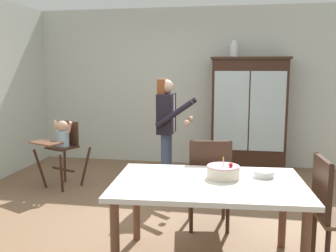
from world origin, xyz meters
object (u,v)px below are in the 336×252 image
china_cabinet (249,114)px  birthday_cake (223,172)px  high_chair_with_toddler (62,142)px  adult_person (167,122)px  ceramic_vase (234,50)px  serving_bowl (264,174)px  dining_table (208,191)px  dining_chair_far_side (209,178)px  dining_chair_right_end (333,208)px

china_cabinet → birthday_cake: bearing=-95.6°
high_chair_with_toddler → adult_person: (1.49, 0.01, 0.31)m
china_cabinet → ceramic_vase: ceramic_vase is taller
birthday_cake → serving_bowl: size_ratio=1.56×
high_chair_with_toddler → serving_bowl: 3.07m
china_cabinet → ceramic_vase: 1.07m
dining_table → china_cabinet: bearing=82.6°
high_chair_with_toddler → adult_person: 1.52m
high_chair_with_toddler → adult_person: bearing=23.8°
china_cabinet → dining_table: china_cabinet is taller
dining_table → birthday_cake: size_ratio=5.82×
adult_person → serving_bowl: 1.97m
serving_bowl → dining_chair_far_side: 0.74m
high_chair_with_toddler → birthday_cake: high_chair_with_toddler is taller
ceramic_vase → dining_chair_right_end: (0.84, -3.18, -1.41)m
dining_chair_far_side → dining_chair_right_end: same height
high_chair_with_toddler → dining_table: 2.82m
birthday_cake → serving_bowl: (0.34, 0.10, -0.03)m
dining_chair_right_end → adult_person: bearing=40.0°
china_cabinet → dining_table: size_ratio=1.14×
adult_person → dining_chair_far_side: (0.64, -1.09, -0.41)m
china_cabinet → dining_chair_right_end: bearing=-79.7°
dining_table → serving_bowl: size_ratio=9.06×
china_cabinet → high_chair_with_toddler: (-2.59, -1.44, -0.28)m
birthday_cake → dining_chair_far_side: bearing=104.4°
birthday_cake → dining_chair_far_side: 0.67m
adult_person → dining_chair_right_end: size_ratio=1.59×
dining_chair_far_side → birthday_cake: bearing=96.0°
serving_bowl → dining_chair_far_side: dining_chair_far_side is taller
birthday_cake → dining_chair_right_end: size_ratio=0.29×
china_cabinet → dining_chair_far_side: 2.59m
serving_bowl → dining_chair_right_end: dining_chair_right_end is taller
high_chair_with_toddler → dining_chair_right_end: bearing=-5.3°
birthday_cake → dining_chair_far_side: (-0.15, 0.60, -0.24)m
birthday_cake → china_cabinet: bearing=84.4°
adult_person → dining_table: size_ratio=0.94×
serving_bowl → china_cabinet: bearing=90.7°
high_chair_with_toddler → adult_person: adult_person is taller
high_chair_with_toddler → dining_chair_far_side: size_ratio=0.99×
dining_table → adult_person: bearing=110.6°
dining_table → dining_chair_right_end: 1.01m
serving_bowl → high_chair_with_toddler: bearing=148.9°
high_chair_with_toddler → dining_chair_far_side: 2.39m
dining_chair_right_end → dining_table: bearing=89.9°
china_cabinet → serving_bowl: size_ratio=10.28×
serving_bowl → ceramic_vase: bearing=95.7°
birthday_cake → serving_bowl: bearing=16.4°
china_cabinet → serving_bowl: bearing=-89.3°
adult_person → dining_table: (0.68, -1.82, -0.31)m
dining_chair_right_end → ceramic_vase: bearing=11.0°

